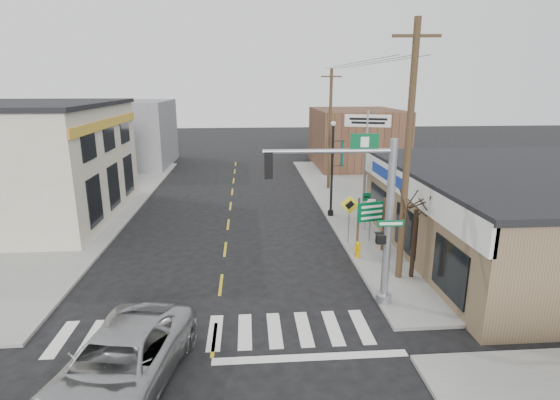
{
  "coord_description": "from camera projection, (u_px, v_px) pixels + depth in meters",
  "views": [
    {
      "loc": [
        1.18,
        -12.68,
        8.09
      ],
      "look_at": [
        2.68,
        6.93,
        2.8
      ],
      "focal_mm": 28.0,
      "sensor_mm": 36.0,
      "label": 1
    }
  ],
  "objects": [
    {
      "name": "ped_crossing_sign",
      "position": [
        349.0,
        210.0,
        22.03
      ],
      "size": [
        0.98,
        0.07,
        2.52
      ],
      "rotation": [
        0.0,
        0.0,
        -0.39
      ],
      "color": "gray",
      "rests_on": "sidewalk_right"
    },
    {
      "name": "center_line",
      "position": [
        225.0,
        249.0,
        21.93
      ],
      "size": [
        0.12,
        56.0,
        0.01
      ],
      "primitive_type": "cube",
      "color": "gold",
      "rests_on": "ground"
    },
    {
      "name": "dance_center_sign",
      "position": [
        367.0,
        134.0,
        28.32
      ],
      "size": [
        2.95,
        0.18,
        6.27
      ],
      "rotation": [
        0.0,
        0.0,
        -0.32
      ],
      "color": "gray",
      "rests_on": "sidewalk_right"
    },
    {
      "name": "shrub_back",
      "position": [
        430.0,
        250.0,
        20.53
      ],
      "size": [
        0.96,
        0.96,
        0.72
      ],
      "primitive_type": "ellipsoid",
      "color": "black",
      "rests_on": "sidewalk_right"
    },
    {
      "name": "bare_tree",
      "position": [
        418.0,
        197.0,
        17.64
      ],
      "size": [
        2.22,
        2.22,
        4.43
      ],
      "rotation": [
        0.0,
        0.0,
        0.02
      ],
      "color": "black",
      "rests_on": "sidewalk_right"
    },
    {
      "name": "guide_sign",
      "position": [
        371.0,
        217.0,
        20.94
      ],
      "size": [
        1.53,
        0.13,
        2.67
      ],
      "rotation": [
        0.0,
        0.0,
        0.26
      ],
      "color": "#493622",
      "rests_on": "sidewalk_right"
    },
    {
      "name": "bldg_distant_left",
      "position": [
        124.0,
        134.0,
        43.4
      ],
      "size": [
        9.0,
        10.0,
        6.4
      ],
      "primitive_type": "cube",
      "color": "gray",
      "rests_on": "ground"
    },
    {
      "name": "utility_pole_near",
      "position": [
        408.0,
        153.0,
        17.16
      ],
      "size": [
        1.79,
        0.27,
        10.31
      ],
      "rotation": [
        0.0,
        0.0,
        -0.1
      ],
      "color": "#4D3B20",
      "rests_on": "sidewalk_right"
    },
    {
      "name": "fire_hydrant",
      "position": [
        358.0,
        249.0,
        20.49
      ],
      "size": [
        0.25,
        0.25,
        0.79
      ],
      "rotation": [
        0.0,
        0.0,
        -0.03
      ],
      "color": "#BF8600",
      "rests_on": "sidewalk_right"
    },
    {
      "name": "lamp_post",
      "position": [
        333.0,
        162.0,
        26.26
      ],
      "size": [
        0.75,
        0.59,
        5.79
      ],
      "rotation": [
        0.0,
        0.0,
        0.27
      ],
      "color": "black",
      "rests_on": "sidewalk_right"
    },
    {
      "name": "suv",
      "position": [
        120.0,
        364.0,
        11.65
      ],
      "size": [
        3.77,
        6.3,
        1.64
      ],
      "primitive_type": "imported",
      "rotation": [
        0.0,
        0.0,
        -0.19
      ],
      "color": "#A0A3A5",
      "rests_on": "ground"
    },
    {
      "name": "utility_pole_far",
      "position": [
        330.0,
        129.0,
        33.02
      ],
      "size": [
        1.57,
        0.23,
        9.0
      ],
      "rotation": [
        0.0,
        0.0,
        0.11
      ],
      "color": "#3E3020",
      "rests_on": "sidewalk_right"
    },
    {
      "name": "bldg_distant_right",
      "position": [
        356.0,
        138.0,
        43.27
      ],
      "size": [
        8.0,
        10.0,
        5.6
      ],
      "primitive_type": "cube",
      "color": "brown",
      "rests_on": "ground"
    },
    {
      "name": "thrift_store",
      "position": [
        531.0,
        217.0,
        20.55
      ],
      "size": [
        12.0,
        14.0,
        4.0
      ],
      "primitive_type": "cube",
      "color": "#766147",
      "rests_on": "ground"
    },
    {
      "name": "traffic_signal_pole",
      "position": [
        369.0,
        206.0,
        15.39
      ],
      "size": [
        4.98,
        0.38,
        6.3
      ],
      "rotation": [
        0.0,
        0.0,
        -0.02
      ],
      "color": "gray",
      "rests_on": "sidewalk_right"
    },
    {
      "name": "ground",
      "position": [
        214.0,
        339.0,
        14.22
      ],
      "size": [
        140.0,
        140.0,
        0.0
      ],
      "primitive_type": "plane",
      "color": "black",
      "rests_on": "ground"
    },
    {
      "name": "sidewalk_right",
      "position": [
        373.0,
        215.0,
        27.39
      ],
      "size": [
        6.0,
        38.0,
        0.13
      ],
      "primitive_type": "cube",
      "color": "gray",
      "rests_on": "ground"
    },
    {
      "name": "crosswalk",
      "position": [
        215.0,
        332.0,
        14.61
      ],
      "size": [
        11.0,
        2.2,
        0.01
      ],
      "primitive_type": "cube",
      "color": "silver",
      "rests_on": "ground"
    },
    {
      "name": "left_building",
      "position": [
        8.0,
        165.0,
        25.87
      ],
      "size": [
        12.0,
        12.0,
        6.8
      ],
      "primitive_type": "cube",
      "color": "beige",
      "rests_on": "ground"
    },
    {
      "name": "sidewalk_left",
      "position": [
        78.0,
        222.0,
        26.06
      ],
      "size": [
        6.0,
        38.0,
        0.13
      ],
      "primitive_type": "cube",
      "color": "gray",
      "rests_on": "ground"
    },
    {
      "name": "shrub_front",
      "position": [
        459.0,
        290.0,
        16.43
      ],
      "size": [
        1.14,
        1.14,
        0.85
      ],
      "primitive_type": "ellipsoid",
      "color": "#1A3817",
      "rests_on": "sidewalk_right"
    }
  ]
}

